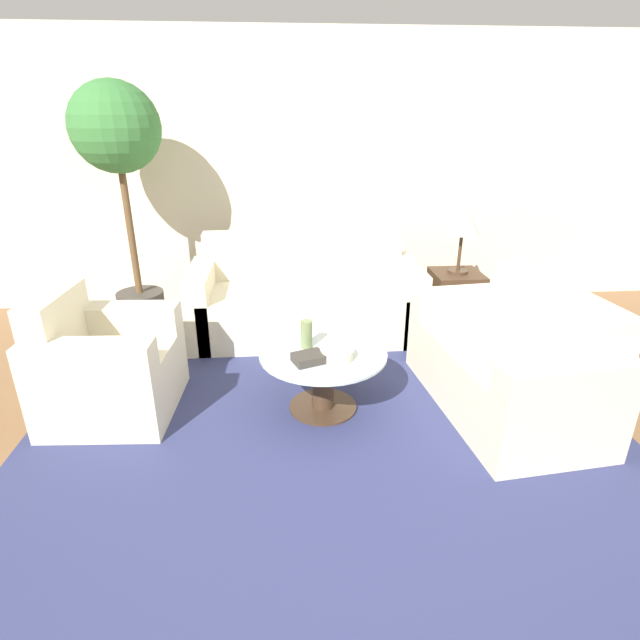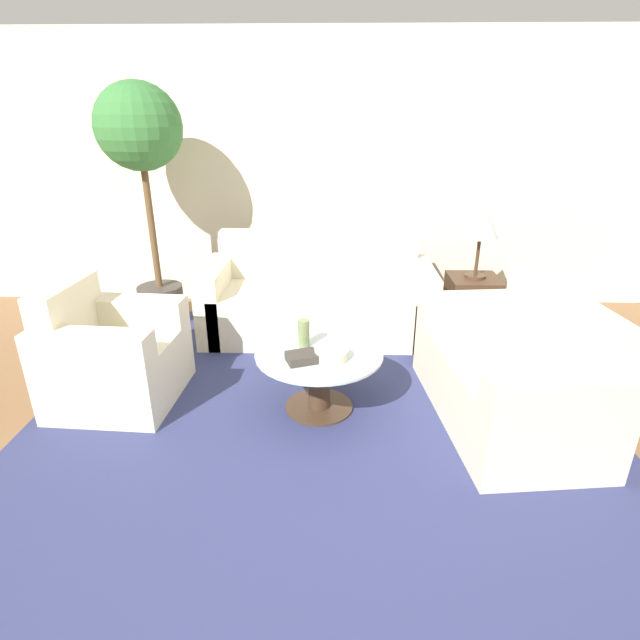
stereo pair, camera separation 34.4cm
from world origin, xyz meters
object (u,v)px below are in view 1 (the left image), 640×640
Objects in this scene: sofa_main at (305,301)px; loveseat at (512,367)px; bowl at (337,353)px; book_stack at (309,358)px; potted_plant at (120,157)px; coffee_table at (323,372)px; vase at (307,334)px; armchair at (104,370)px; table_lamp at (463,220)px.

loveseat is at bearing -46.16° from sofa_main.
bowl is 0.93× the size of book_stack.
potted_plant is at bearing 173.31° from sofa_main.
bowl is (0.08, -0.09, 0.18)m from coffee_table.
sofa_main is 10.60× the size of vase.
armchair is 3.99× the size of bowl.
coffee_table is 0.22m from bowl.
armchair is 1.36m from vase.
sofa_main is 2.34× the size of armchair.
vase is (-0.05, -1.24, 0.23)m from sofa_main.
armchair is (-1.40, -1.22, 0.01)m from sofa_main.
armchair is 1.45m from coffee_table.
potted_plant is 9.88× the size of bowl.
sofa_main is 1.96m from potted_plant.
coffee_table is 0.39× the size of potted_plant.
armchair is 4.53× the size of vase.
vase reaches higher than coffee_table.
bowl is at bearing -44.26° from potted_plant.
potted_plant is at bearing 136.02° from coffee_table.
coffee_table is 2.50m from potted_plant.
potted_plant is at bearing 111.16° from book_stack.
sofa_main is 2.39× the size of coffee_table.
table_lamp is at bearing 171.59° from loveseat.
coffee_table is 4.43× the size of vase.
potted_plant is at bearing 135.74° from bowl.
table_lamp is at bearing -63.56° from armchair.
loveseat reaches higher than vase.
book_stack is at bearing -92.77° from loveseat.
armchair is at bearing 178.97° from vase.
sofa_main reaches higher than book_stack.
bowl is at bearing -49.05° from coffee_table.
table_lamp is (1.38, -0.03, 0.72)m from sofa_main.
coffee_table is 3.90× the size of bowl.
bowl is (0.13, -1.42, 0.17)m from sofa_main.
book_stack is at bearing -92.07° from sofa_main.
table_lamp is 2.95× the size of bowl.
sofa_main is 1.85m from armchair.
loveseat is 1.20m from bowl.
loveseat is 1.39m from book_stack.
table_lamp is 1.94m from vase.
coffee_table is at bearing 32.30° from book_stack.
loveseat is 6.55× the size of book_stack.
armchair is 1.02× the size of coffee_table.
bowl is (-1.19, -0.04, 0.17)m from loveseat.
loveseat is at bearing 1.81° from bowl.
armchair is at bearing 149.41° from book_stack.
table_lamp is at bearing -4.12° from potted_plant.
potted_plant reaches higher than sofa_main.
table_lamp is at bearing 47.93° from bowl.
vase is at bearing -101.73° from loveseat.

